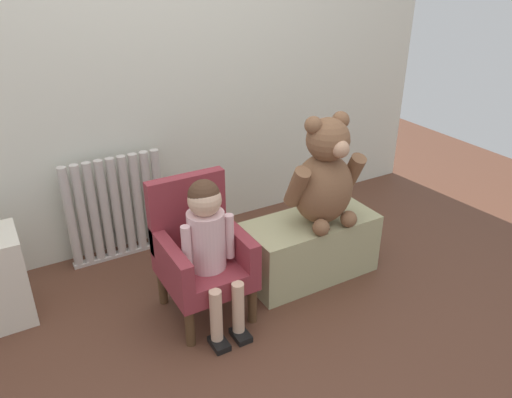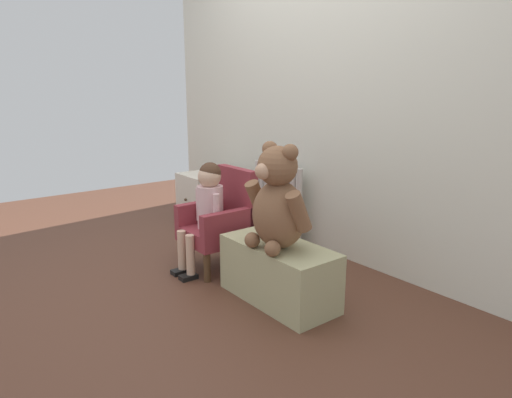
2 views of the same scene
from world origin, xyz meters
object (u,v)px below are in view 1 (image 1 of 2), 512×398
object	(u,v)px
low_bench	(310,247)
large_teddy_bear	(325,177)
child_figure	(208,235)
radiator	(116,209)
child_armchair	(200,252)

from	to	relation	value
low_bench	large_teddy_bear	xyz separation A→B (m)	(0.04, -0.04, 0.42)
child_figure	large_teddy_bear	xyz separation A→B (m)	(0.66, 0.04, 0.12)
radiator	large_teddy_bear	xyz separation A→B (m)	(0.87, -0.74, 0.29)
child_armchair	child_figure	distance (m)	0.19
child_armchair	large_teddy_bear	bearing A→B (deg)	-6.19
child_armchair	radiator	bearing A→B (deg)	107.66
low_bench	large_teddy_bear	bearing A→B (deg)	-49.18
radiator	low_bench	bearing A→B (deg)	-39.87
child_armchair	large_teddy_bear	distance (m)	0.72
child_armchair	child_figure	xyz separation A→B (m)	(0.00, -0.11, 0.15)
large_teddy_bear	child_armchair	bearing A→B (deg)	173.81
radiator	child_figure	bearing A→B (deg)	-74.71
child_armchair	low_bench	world-z (taller)	child_armchair
low_bench	large_teddy_bear	world-z (taller)	large_teddy_bear
child_armchair	child_figure	size ratio (longest dim) A/B	0.92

